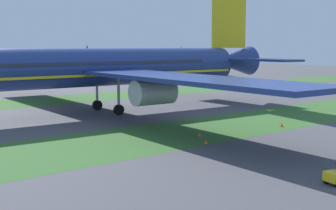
{
  "coord_description": "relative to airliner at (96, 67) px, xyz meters",
  "views": [
    {
      "loc": [
        -34.11,
        -9.18,
        11.02
      ],
      "look_at": [
        0.84,
        33.59,
        4.0
      ],
      "focal_mm": 49.81,
      "sensor_mm": 36.0,
      "label": 1
    }
  ],
  "objects": [
    {
      "name": "grass_strip_near",
      "position": [
        -4.73,
        -21.48,
        -7.56
      ],
      "size": [
        320.0,
        15.63,
        0.01
      ],
      "primitive_type": "cube",
      "color": "#336028",
      "rests_on": "ground"
    },
    {
      "name": "grass_strip_far",
      "position": [
        -4.73,
        21.77,
        -7.56
      ],
      "size": [
        320.0,
        15.63,
        0.01
      ],
      "primitive_type": "cube",
      "color": "#336028",
      "rests_on": "ground"
    },
    {
      "name": "airliner",
      "position": [
        0.0,
        0.0,
        0.0
      ],
      "size": [
        70.71,
        86.55,
        21.13
      ],
      "rotation": [
        0.0,
        0.0,
        1.52
      ],
      "color": "navy",
      "rests_on": "ground"
    },
    {
      "name": "taxiway_marker_1",
      "position": [
        -0.34,
        -24.96,
        -7.33
      ],
      "size": [
        0.44,
        0.44,
        0.46
      ],
      "primitive_type": "cone",
      "color": "orange",
      "rests_on": "ground"
    },
    {
      "name": "taxiway_marker_2",
      "position": [
        13.11,
        -27.1,
        -7.23
      ],
      "size": [
        0.44,
        0.44,
        0.66
      ],
      "primitive_type": "cone",
      "color": "orange",
      "rests_on": "ground"
    },
    {
      "name": "taxiway_marker_3",
      "position": [
        -2.72,
        -28.59,
        -7.3
      ],
      "size": [
        0.44,
        0.44,
        0.53
      ],
      "primitive_type": "cone",
      "color": "orange",
      "rests_on": "ground"
    }
  ]
}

